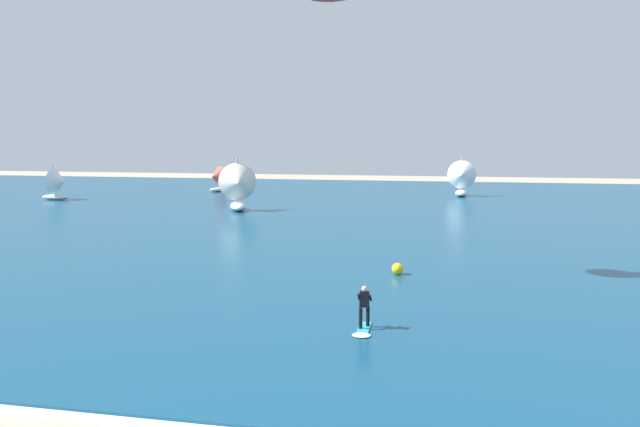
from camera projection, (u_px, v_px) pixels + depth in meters
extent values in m
cube|color=navy|center=(381.00, 213.00, 59.53)|extent=(160.00, 90.00, 0.10)
cube|color=white|center=(313.00, 427.00, 15.66)|extent=(65.80, 2.09, 0.01)
cube|color=#26B2CC|center=(364.00, 328.00, 23.45)|extent=(0.47, 1.41, 0.05)
cylinder|color=black|center=(361.00, 318.00, 23.25)|extent=(0.14, 0.14, 0.80)
cylinder|color=black|center=(368.00, 316.00, 23.56)|extent=(0.14, 0.14, 0.80)
cube|color=black|center=(364.00, 299.00, 23.32)|extent=(0.36, 0.23, 0.60)
sphere|color=beige|center=(365.00, 289.00, 23.26)|extent=(0.22, 0.22, 0.22)
cylinder|color=black|center=(359.00, 297.00, 23.43)|extent=(0.10, 0.50, 0.39)
cylinder|color=black|center=(370.00, 298.00, 23.35)|extent=(0.10, 0.50, 0.39)
ellipsoid|color=white|center=(361.00, 335.00, 22.53)|extent=(0.71, 0.61, 0.08)
ellipsoid|color=silver|center=(55.00, 197.00, 71.75)|extent=(3.47, 1.22, 0.65)
cylinder|color=silver|center=(53.00, 180.00, 71.53)|extent=(0.11, 0.11, 3.46)
cone|color=white|center=(59.00, 181.00, 71.40)|extent=(1.54, 2.92, 2.91)
ellipsoid|color=white|center=(461.00, 193.00, 76.49)|extent=(1.74, 4.31, 0.79)
cylinder|color=silver|center=(462.00, 173.00, 76.37)|extent=(0.13, 0.13, 4.22)
cone|color=white|center=(461.00, 175.00, 75.51)|extent=(3.67, 2.09, 3.55)
ellipsoid|color=white|center=(220.00, 189.00, 82.81)|extent=(2.74, 3.30, 0.61)
cylinder|color=silver|center=(220.00, 175.00, 82.68)|extent=(0.10, 0.10, 3.24)
cone|color=#D84C3F|center=(216.00, 177.00, 82.21)|extent=(3.04, 2.70, 2.72)
ellipsoid|color=silver|center=(238.00, 206.00, 61.55)|extent=(3.08, 4.77, 0.85)
cylinder|color=silver|center=(237.00, 179.00, 61.43)|extent=(0.14, 0.14, 4.52)
cone|color=silver|center=(238.00, 182.00, 60.49)|extent=(4.25, 3.21, 3.79)
sphere|color=yellow|center=(398.00, 269.00, 32.64)|extent=(0.63, 0.63, 0.63)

